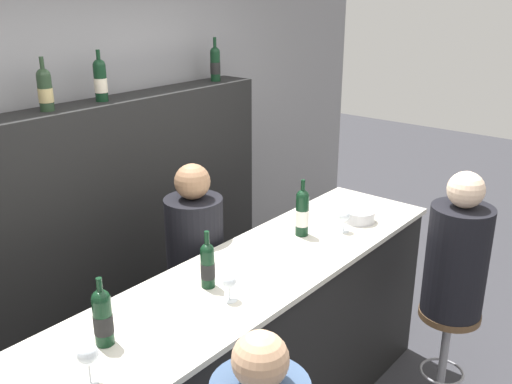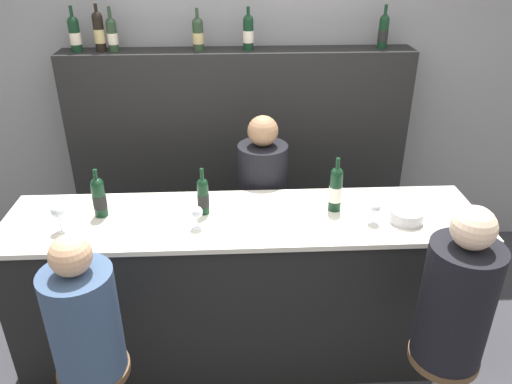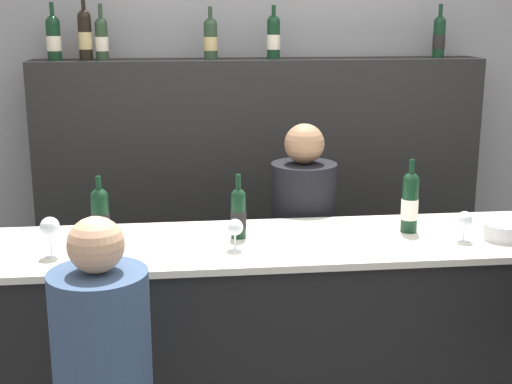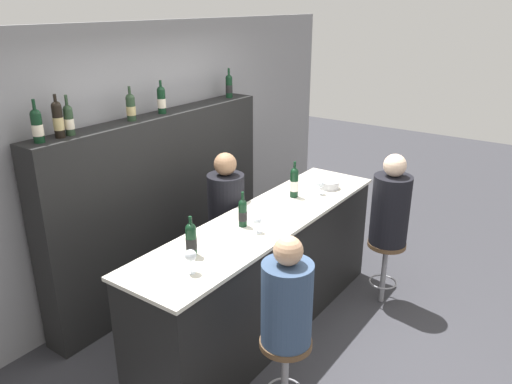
{
  "view_description": "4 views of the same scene",
  "coord_description": "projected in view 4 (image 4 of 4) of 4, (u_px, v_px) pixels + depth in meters",
  "views": [
    {
      "loc": [
        -1.97,
        -1.34,
        2.44
      ],
      "look_at": [
        0.06,
        0.32,
        1.49
      ],
      "focal_mm": 40.0,
      "sensor_mm": 36.0,
      "label": 1
    },
    {
      "loc": [
        -0.05,
        -2.22,
        2.57
      ],
      "look_at": [
        0.08,
        0.35,
        1.22
      ],
      "focal_mm": 35.0,
      "sensor_mm": 36.0,
      "label": 2
    },
    {
      "loc": [
        -0.5,
        -2.65,
        2.06
      ],
      "look_at": [
        -0.15,
        0.41,
        1.27
      ],
      "focal_mm": 50.0,
      "sensor_mm": 36.0,
      "label": 3
    },
    {
      "loc": [
        -3.14,
        -1.81,
        2.76
      ],
      "look_at": [
        -0.07,
        0.36,
        1.32
      ],
      "focal_mm": 35.0,
      "sensor_mm": 36.0,
      "label": 4
    }
  ],
  "objects": [
    {
      "name": "wine_bottle_backbar_4",
      "position": [
        161.0,
        100.0,
        4.56
      ],
      "size": [
        0.08,
        0.08,
        0.3
      ],
      "color": "black",
      "rests_on": "back_bar_cabinet"
    },
    {
      "name": "wine_glass_2",
      "position": [
        320.0,
        185.0,
        4.62
      ],
      "size": [
        0.07,
        0.07,
        0.14
      ],
      "color": "silver",
      "rests_on": "bar_counter"
    },
    {
      "name": "bar_counter",
      "position": [
        265.0,
        274.0,
        4.33
      ],
      "size": [
        2.82,
        0.67,
        1.08
      ],
      "color": "black",
      "rests_on": "ground_plane"
    },
    {
      "name": "wine_bottle_backbar_0",
      "position": [
        37.0,
        126.0,
        3.61
      ],
      "size": [
        0.08,
        0.08,
        0.32
      ],
      "color": "black",
      "rests_on": "back_bar_cabinet"
    },
    {
      "name": "bartender",
      "position": [
        227.0,
        237.0,
        4.68
      ],
      "size": [
        0.34,
        0.34,
        1.51
      ],
      "color": "black",
      "rests_on": "ground_plane"
    },
    {
      "name": "ground_plane",
      "position": [
        294.0,
        339.0,
        4.35
      ],
      "size": [
        16.0,
        16.0,
        0.0
      ],
      "primitive_type": "plane",
      "color": "#333338"
    },
    {
      "name": "wine_bottle_counter_0",
      "position": [
        191.0,
        239.0,
        3.49
      ],
      "size": [
        0.08,
        0.08,
        0.3
      ],
      "color": "black",
      "rests_on": "bar_counter"
    },
    {
      "name": "guest_seated_right",
      "position": [
        391.0,
        206.0,
        4.55
      ],
      "size": [
        0.35,
        0.35,
        0.86
      ],
      "color": "black",
      "rests_on": "bar_stool_right"
    },
    {
      "name": "bar_stool_left",
      "position": [
        285.0,
        358.0,
        3.38
      ],
      "size": [
        0.36,
        0.36,
        0.64
      ],
      "color": "gray",
      "rests_on": "ground_plane"
    },
    {
      "name": "bar_stool_right",
      "position": [
        386.0,
        256.0,
        4.74
      ],
      "size": [
        0.36,
        0.36,
        0.64
      ],
      "color": "gray",
      "rests_on": "ground_plane"
    },
    {
      "name": "wine_bottle_counter_2",
      "position": [
        294.0,
        182.0,
        4.54
      ],
      "size": [
        0.08,
        0.08,
        0.34
      ],
      "color": "black",
      "rests_on": "bar_counter"
    },
    {
      "name": "wine_bottle_backbar_1",
      "position": [
        58.0,
        119.0,
        3.74
      ],
      "size": [
        0.08,
        0.08,
        0.33
      ],
      "color": "black",
      "rests_on": "back_bar_cabinet"
    },
    {
      "name": "metal_bowl",
      "position": [
        329.0,
        185.0,
        4.79
      ],
      "size": [
        0.19,
        0.19,
        0.07
      ],
      "color": "#B7B7BC",
      "rests_on": "bar_counter"
    },
    {
      "name": "wine_bottle_counter_1",
      "position": [
        243.0,
        212.0,
        3.95
      ],
      "size": [
        0.07,
        0.07,
        0.29
      ],
      "color": "black",
      "rests_on": "bar_counter"
    },
    {
      "name": "wine_bottle_backbar_2",
      "position": [
        69.0,
        120.0,
        3.81
      ],
      "size": [
        0.07,
        0.07,
        0.31
      ],
      "color": "#233823",
      "rests_on": "back_bar_cabinet"
    },
    {
      "name": "wine_bottle_backbar_5",
      "position": [
        229.0,
        86.0,
        5.32
      ],
      "size": [
        0.07,
        0.07,
        0.31
      ],
      "color": "black",
      "rests_on": "back_bar_cabinet"
    },
    {
      "name": "guest_seated_left",
      "position": [
        287.0,
        299.0,
        3.21
      ],
      "size": [
        0.34,
        0.34,
        0.77
      ],
      "color": "#334766",
      "rests_on": "bar_stool_left"
    },
    {
      "name": "tasting_menu",
      "position": [
        292.0,
        214.0,
        4.22
      ],
      "size": [
        0.21,
        0.3,
        0.0
      ],
      "color": "white",
      "rests_on": "bar_counter"
    },
    {
      "name": "wine_bottle_backbar_3",
      "position": [
        131.0,
        107.0,
        4.28
      ],
      "size": [
        0.08,
        0.08,
        0.3
      ],
      "color": "#233823",
      "rests_on": "back_bar_cabinet"
    },
    {
      "name": "wine_glass_1",
      "position": [
        257.0,
        221.0,
        3.85
      ],
      "size": [
        0.07,
        0.07,
        0.13
      ],
      "color": "silver",
      "rests_on": "bar_counter"
    },
    {
      "name": "wall_back",
      "position": [
        143.0,
        162.0,
        4.84
      ],
      "size": [
        6.4,
        0.05,
        2.6
      ],
      "color": "gray",
      "rests_on": "ground_plane"
    },
    {
      "name": "back_bar_cabinet",
      "position": [
        163.0,
        206.0,
        4.86
      ],
      "size": [
        2.64,
        0.28,
        1.79
      ],
      "color": "black",
      "rests_on": "ground_plane"
    },
    {
      "name": "wine_glass_0",
      "position": [
        190.0,
        256.0,
        3.26
      ],
      "size": [
        0.08,
        0.08,
        0.17
      ],
      "color": "silver",
      "rests_on": "bar_counter"
    }
  ]
}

